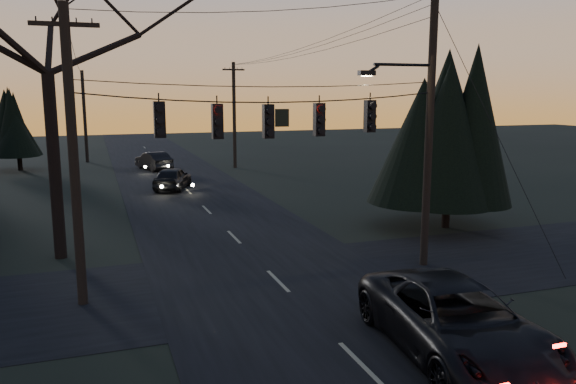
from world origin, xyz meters
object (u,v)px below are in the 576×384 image
object	(u,v)px
utility_pole_far_r	(235,168)
evergreen_right	(450,128)
utility_pole_left	(83,304)
sedan_oncoming_a	(173,178)
sedan_oncoming_b	(154,161)
utility_pole_far_l	(88,162)
utility_pole_right	(423,265)
suv_near	(456,321)

from	to	relation	value
utility_pole_far_r	evergreen_right	size ratio (longest dim) A/B	1.08
utility_pole_left	sedan_oncoming_a	world-z (taller)	utility_pole_left
sedan_oncoming_b	utility_pole_far_l	bearing A→B (deg)	-72.04
utility_pole_right	suv_near	size ratio (longest dim) A/B	1.63
utility_pole_far_l	sedan_oncoming_b	xyz separation A→B (m)	(5.05, -7.14, 0.71)
utility_pole_left	utility_pole_far_r	world-z (taller)	same
suv_near	sedan_oncoming_a	xyz separation A→B (m)	(-3.08, 25.35, -0.13)
utility_pole_far_r	sedan_oncoming_a	xyz separation A→B (m)	(-6.30, -8.98, 0.72)
utility_pole_right	utility_pole_far_r	bearing A→B (deg)	90.00
suv_near	sedan_oncoming_a	distance (m)	25.54
utility_pole_right	sedan_oncoming_a	bearing A→B (deg)	108.33
utility_pole_left	suv_near	distance (m)	10.46
utility_pole_left	evergreen_right	bearing A→B (deg)	16.43
utility_pole_left	utility_pole_far_l	world-z (taller)	utility_pole_left
utility_pole_far_l	utility_pole_far_r	bearing A→B (deg)	-34.82
utility_pole_far_l	evergreen_right	world-z (taller)	evergreen_right
evergreen_right	utility_pole_far_l	bearing A→B (deg)	116.43
utility_pole_right	sedan_oncoming_b	xyz separation A→B (m)	(-6.45, 28.86, 0.71)
sedan_oncoming_b	evergreen_right	bearing A→B (deg)	96.23
utility_pole_far_r	sedan_oncoming_b	size ratio (longest dim) A/B	1.97
sedan_oncoming_b	sedan_oncoming_a	bearing A→B (deg)	73.60
utility_pole_left	sedan_oncoming_b	world-z (taller)	utility_pole_left
utility_pole_left	sedan_oncoming_a	xyz separation A→B (m)	(5.20, 19.02, 0.72)
utility_pole_far_r	suv_near	world-z (taller)	utility_pole_far_r
utility_pole_far_r	utility_pole_far_l	world-z (taller)	utility_pole_far_r
utility_pole_far_l	evergreen_right	bearing A→B (deg)	-63.57
utility_pole_right	utility_pole_left	bearing A→B (deg)	180.00
utility_pole_far_l	utility_pole_left	bearing A→B (deg)	-90.00
utility_pole_right	sedan_oncoming_a	world-z (taller)	utility_pole_right
utility_pole_right	utility_pole_left	distance (m)	11.50
utility_pole_right	utility_pole_left	world-z (taller)	utility_pole_right
suv_near	sedan_oncoming_a	size ratio (longest dim) A/B	1.44
utility_pole_left	evergreen_right	size ratio (longest dim) A/B	1.08
suv_near	sedan_oncoming_a	bearing A→B (deg)	102.32
utility_pole_left	utility_pole_far_r	distance (m)	30.27
evergreen_right	sedan_oncoming_b	size ratio (longest dim) A/B	1.83
sedan_oncoming_a	utility_pole_far_l	bearing A→B (deg)	-50.82
utility_pole_right	utility_pole_far_l	world-z (taller)	utility_pole_right
suv_near	sedan_oncoming_b	distance (m)	35.35
utility_pole_left	sedan_oncoming_a	bearing A→B (deg)	74.71
utility_pole_far_l	suv_near	world-z (taller)	utility_pole_far_l
utility_pole_left	utility_pole_right	bearing A→B (deg)	0.00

